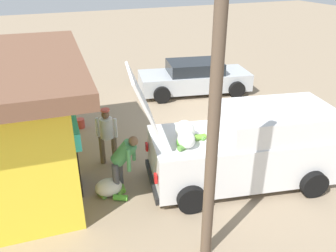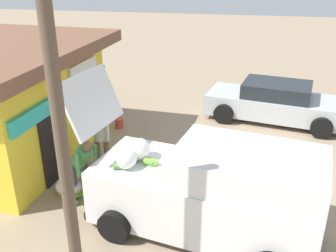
{
  "view_description": "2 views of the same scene",
  "coord_description": "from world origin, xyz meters",
  "px_view_note": "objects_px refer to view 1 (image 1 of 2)",
  "views": [
    {
      "loc": [
        -8.92,
        5.21,
        5.05
      ],
      "look_at": [
        -0.68,
        1.82,
        0.71
      ],
      "focal_mm": 36.71,
      "sensor_mm": 36.0,
      "label": 1
    },
    {
      "loc": [
        -9.11,
        0.32,
        5.04
      ],
      "look_at": [
        0.33,
        2.13,
        0.79
      ],
      "focal_mm": 40.42,
      "sensor_mm": 36.0,
      "label": 2
    }
  ],
  "objects_px": {
    "customer_bending": "(123,159)",
    "vendor_standing": "(107,133)",
    "parked_sedan": "(194,78)",
    "delivery_van": "(246,146)",
    "unloaded_banana_pile": "(110,188)",
    "paint_bucket": "(80,123)"
  },
  "relations": [
    {
      "from": "vendor_standing",
      "to": "customer_bending",
      "type": "bearing_deg",
      "value": -177.75
    },
    {
      "from": "parked_sedan",
      "to": "paint_bucket",
      "type": "relative_size",
      "value": 15.42
    },
    {
      "from": "unloaded_banana_pile",
      "to": "customer_bending",
      "type": "bearing_deg",
      "value": -88.13
    },
    {
      "from": "parked_sedan",
      "to": "vendor_standing",
      "type": "height_order",
      "value": "vendor_standing"
    },
    {
      "from": "delivery_van",
      "to": "unloaded_banana_pile",
      "type": "distance_m",
      "value": 3.44
    },
    {
      "from": "parked_sedan",
      "to": "vendor_standing",
      "type": "distance_m",
      "value": 6.21
    },
    {
      "from": "unloaded_banana_pile",
      "to": "parked_sedan",
      "type": "bearing_deg",
      "value": -41.75
    },
    {
      "from": "vendor_standing",
      "to": "unloaded_banana_pile",
      "type": "distance_m",
      "value": 1.61
    },
    {
      "from": "unloaded_banana_pile",
      "to": "paint_bucket",
      "type": "relative_size",
      "value": 2.4
    },
    {
      "from": "unloaded_banana_pile",
      "to": "paint_bucket",
      "type": "distance_m",
      "value": 3.92
    },
    {
      "from": "customer_bending",
      "to": "paint_bucket",
      "type": "xyz_separation_m",
      "value": [
        3.91,
        0.42,
        -0.74
      ]
    },
    {
      "from": "customer_bending",
      "to": "vendor_standing",
      "type": "bearing_deg",
      "value": 2.25
    },
    {
      "from": "vendor_standing",
      "to": "paint_bucket",
      "type": "bearing_deg",
      "value": 8.19
    },
    {
      "from": "paint_bucket",
      "to": "delivery_van",
      "type": "bearing_deg",
      "value": -143.9
    },
    {
      "from": "vendor_standing",
      "to": "parked_sedan",
      "type": "bearing_deg",
      "value": -48.13
    },
    {
      "from": "vendor_standing",
      "to": "paint_bucket",
      "type": "xyz_separation_m",
      "value": [
        2.52,
        0.36,
        -0.76
      ]
    },
    {
      "from": "delivery_van",
      "to": "parked_sedan",
      "type": "bearing_deg",
      "value": -14.98
    },
    {
      "from": "vendor_standing",
      "to": "customer_bending",
      "type": "xyz_separation_m",
      "value": [
        -1.39,
        -0.05,
        -0.02
      ]
    },
    {
      "from": "delivery_van",
      "to": "vendor_standing",
      "type": "xyz_separation_m",
      "value": [
        2.04,
        2.97,
        -0.04
      ]
    },
    {
      "from": "vendor_standing",
      "to": "unloaded_banana_pile",
      "type": "height_order",
      "value": "vendor_standing"
    },
    {
      "from": "parked_sedan",
      "to": "customer_bending",
      "type": "height_order",
      "value": "customer_bending"
    },
    {
      "from": "customer_bending",
      "to": "paint_bucket",
      "type": "relative_size",
      "value": 4.88
    }
  ]
}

